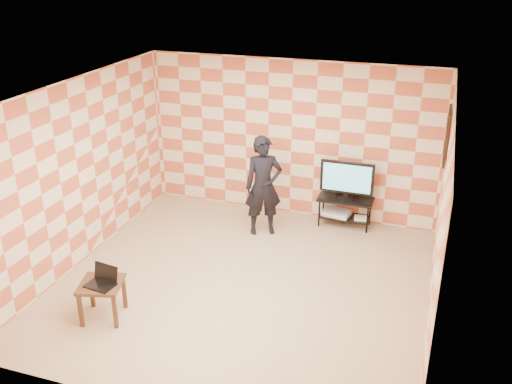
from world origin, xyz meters
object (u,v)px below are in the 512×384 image
tv (347,179)px  side_table (101,289)px  tv_stand (345,206)px  person (263,186)px

tv → side_table: size_ratio=1.40×
side_table → tv_stand: bearing=55.6°
side_table → tv: bearing=55.5°
tv → side_table: tv is taller
person → tv: bearing=1.9°
side_table → person: bearing=67.3°
tv_stand → side_table: 4.30m
side_table → person: (1.21, 2.88, 0.41)m
person → tv_stand: bearing=2.0°
tv_stand → tv: 0.49m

